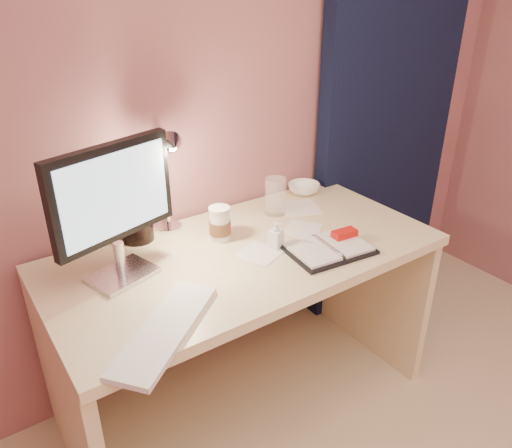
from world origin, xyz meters
TOP-DOWN VIEW (x-y plane):
  - room at (0.95, 1.69)m, footprint 3.50×3.50m
  - desk at (0.00, 1.45)m, footprint 1.40×0.70m
  - monitor at (-0.43, 1.46)m, footprint 0.41×0.20m
  - keyboard at (-0.43, 1.12)m, footprint 0.43×0.38m
  - planner at (0.25, 1.21)m, footprint 0.31×0.25m
  - paper_a at (0.27, 1.38)m, footprint 0.18×0.18m
  - paper_b at (0.39, 1.54)m, footprint 0.20×0.20m
  - paper_c at (0.03, 1.33)m, footprint 0.18×0.18m
  - coffee_cup at (-0.03, 1.50)m, footprint 0.08×0.08m
  - clear_cup at (0.27, 1.56)m, footprint 0.09×0.09m
  - bowl at (0.50, 1.66)m, footprint 0.17×0.17m
  - lotion_bottle at (0.10, 1.33)m, footprint 0.06×0.06m
  - dark_jar at (-0.28, 1.67)m, footprint 0.12×0.12m
  - desk_lamp at (-0.13, 1.57)m, footprint 0.13×0.27m

SIDE VIEW (x-z plane):
  - desk at x=0.00m, z-range 0.14..0.87m
  - paper_a at x=0.27m, z-range 0.73..0.73m
  - paper_c at x=0.03m, z-range 0.73..0.73m
  - paper_b at x=0.39m, z-range 0.73..0.73m
  - keyboard at x=-0.43m, z-range 0.73..0.75m
  - planner at x=0.25m, z-range 0.72..0.76m
  - bowl at x=0.50m, z-range 0.73..0.77m
  - lotion_bottle at x=0.10m, z-range 0.73..0.83m
  - coffee_cup at x=-0.03m, z-range 0.73..0.86m
  - clear_cup at x=0.27m, z-range 0.73..0.88m
  - dark_jar at x=-0.28m, z-range 0.73..0.90m
  - desk_lamp at x=-0.13m, z-range 0.78..1.21m
  - monitor at x=-0.43m, z-range 0.77..1.22m
  - room at x=0.95m, z-range -0.61..2.89m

